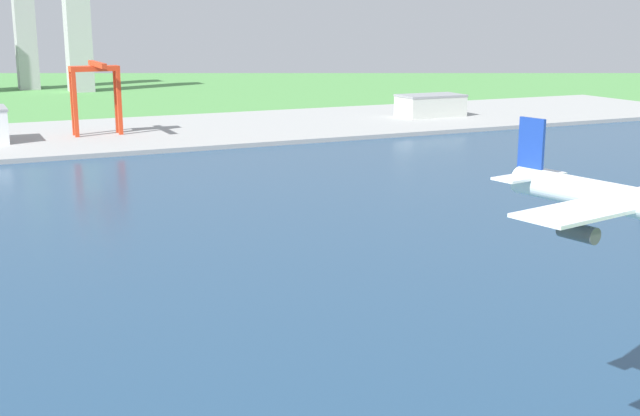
% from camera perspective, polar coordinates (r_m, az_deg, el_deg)
% --- Properties ---
extents(ground_plane, '(2400.00, 2400.00, 0.00)m').
position_cam_1_polar(ground_plane, '(300.17, -9.60, 0.03)').
color(ground_plane, '#509249').
extents(water_bay, '(840.00, 360.00, 0.15)m').
position_cam_1_polar(water_bay, '(244.46, -5.85, -2.83)').
color(water_bay, navy).
rests_on(water_bay, ground).
extents(industrial_pier, '(840.00, 140.00, 2.50)m').
position_cam_1_polar(industrial_pier, '(483.20, -15.62, 4.80)').
color(industrial_pier, '#9E9F9D').
rests_on(industrial_pier, ground).
extents(airplane_landing, '(34.59, 41.87, 13.30)m').
position_cam_1_polar(airplane_landing, '(114.95, 20.77, 0.32)').
color(airplane_landing, white).
extents(port_crane_red, '(26.26, 41.61, 40.70)m').
position_cam_1_polar(port_crane_red, '(473.44, -15.24, 8.40)').
color(port_crane_red, red).
rests_on(port_crane_red, industrial_pier).
extents(warehouse_annex, '(42.49, 24.62, 14.28)m').
position_cam_1_polar(warehouse_annex, '(554.01, 7.64, 7.04)').
color(warehouse_annex, silver).
rests_on(warehouse_annex, industrial_pier).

